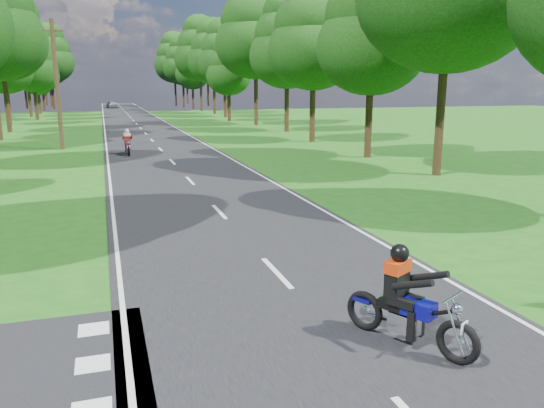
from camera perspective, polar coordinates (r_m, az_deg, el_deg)
name	(u,v)px	position (r m, az deg, el deg)	size (l,w,h in m)	color
ground	(310,309)	(9.99, 4.13, -11.23)	(160.00, 160.00, 0.00)	#195413
main_road	(137,124)	(58.71, -14.36, 8.34)	(7.00, 140.00, 0.02)	black
road_markings	(136,125)	(56.83, -14.38, 8.22)	(7.40, 140.00, 0.01)	silver
treeline	(140,50)	(68.83, -14.05, 15.81)	(40.00, 115.35, 14.78)	black
telegraph_pole	(57,85)	(36.56, -22.12, 11.81)	(1.20, 0.26, 8.00)	#382616
rider_near_blue	(410,297)	(8.60, 14.61, -9.65)	(0.65, 1.95, 1.63)	#0C0B80
rider_far_red	(128,142)	(32.56, -15.27, 6.47)	(0.60, 1.81, 1.51)	maroon
distant_car	(112,105)	(100.57, -16.79, 10.20)	(1.48, 3.67, 1.25)	#A6A8AD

